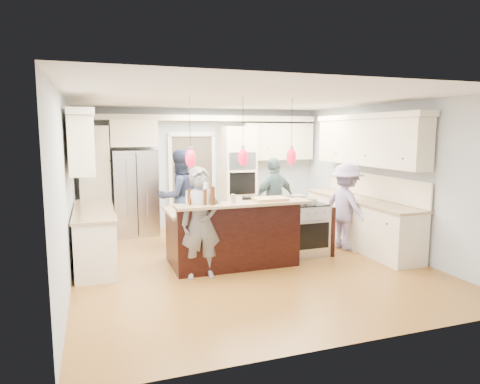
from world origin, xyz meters
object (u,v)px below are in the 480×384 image
at_px(refrigerator, 136,193).
at_px(island_range, 305,229).
at_px(person_far_left, 180,197).
at_px(person_bar_end, 201,223).
at_px(kitchen_island, 231,234).

height_order(refrigerator, island_range, refrigerator).
bearing_deg(person_far_left, island_range, 127.43).
distance_m(person_bar_end, person_far_left, 2.07).
bearing_deg(person_bar_end, island_range, 19.46).
bearing_deg(refrigerator, kitchen_island, -63.12).
bearing_deg(refrigerator, island_range, -42.59).
xyz_separation_m(kitchen_island, island_range, (1.41, 0.08, -0.03)).
relative_size(island_range, person_far_left, 0.50).
xyz_separation_m(refrigerator, person_bar_end, (0.65, -3.11, -0.07)).
xyz_separation_m(person_bar_end, person_far_left, (0.09, 2.07, 0.09)).
height_order(island_range, person_bar_end, person_bar_end).
bearing_deg(island_range, kitchen_island, -176.91).
height_order(refrigerator, kitchen_island, refrigerator).
relative_size(island_range, person_bar_end, 0.55).
bearing_deg(person_far_left, refrigerator, -70.80).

